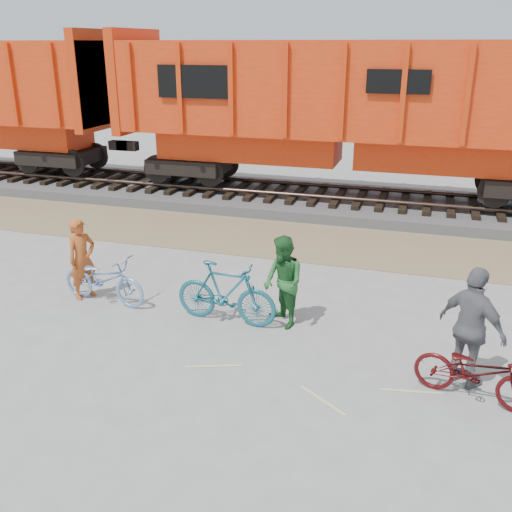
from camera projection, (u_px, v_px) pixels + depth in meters
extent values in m
plane|color=#9E9E99|center=(288.00, 351.00, 9.37)|extent=(120.00, 120.00, 0.00)
cube|color=#91825A|center=(342.00, 245.00, 14.29)|extent=(120.00, 3.00, 0.02)
cube|color=slate|center=(360.00, 204.00, 17.38)|extent=(120.00, 4.00, 0.30)
cube|color=black|center=(166.00, 183.00, 19.09)|extent=(0.22, 2.60, 0.12)
cube|color=black|center=(360.00, 198.00, 17.30)|extent=(0.22, 2.60, 0.12)
cylinder|color=#382821|center=(358.00, 199.00, 16.62)|extent=(120.00, 0.12, 0.12)
cylinder|color=#382821|center=(364.00, 188.00, 17.90)|extent=(120.00, 0.12, 0.12)
cube|color=red|center=(101.00, 80.00, 18.53)|extent=(0.30, 3.06, 3.10)
cube|color=black|center=(346.00, 178.00, 17.23)|extent=(11.20, 2.20, 0.80)
cube|color=#EE3D10|center=(348.00, 150.00, 16.93)|extent=(11.76, 1.65, 0.90)
cube|color=#EE3D10|center=(351.00, 88.00, 16.32)|extent=(14.00, 3.00, 2.60)
cube|color=red|center=(136.00, 81.00, 18.17)|extent=(0.30, 3.06, 3.10)
cube|color=black|center=(194.00, 82.00, 15.99)|extent=(2.20, 0.04, 0.90)
imported|color=#79A1DB|center=(104.00, 279.00, 10.99)|extent=(1.89, 0.84, 0.96)
imported|color=#1A6172|center=(226.00, 293.00, 10.16)|extent=(1.93, 0.65, 1.14)
imported|color=#4A0C0D|center=(476.00, 372.00, 7.94)|extent=(1.81, 1.00, 0.90)
imported|color=#B5501E|center=(82.00, 259.00, 11.11)|extent=(0.60, 0.70, 1.61)
imported|color=#26652B|center=(283.00, 282.00, 9.98)|extent=(1.00, 1.01, 1.65)
imported|color=slate|center=(472.00, 328.00, 8.16)|extent=(1.13, 1.02, 1.85)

